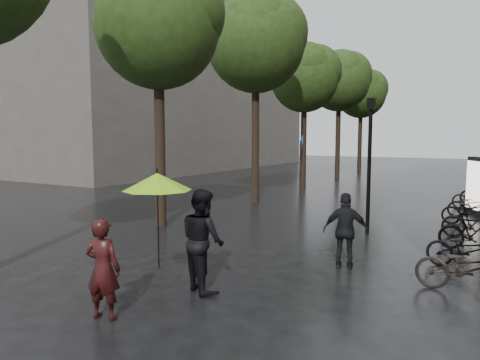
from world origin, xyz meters
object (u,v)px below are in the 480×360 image
Objects in this scene: parked_bicycles at (474,217)px; lamp_post at (370,152)px; pedestrian_walking at (346,231)px; person_burgundy at (103,269)px; ad_lightbox at (479,187)px; person_black at (203,240)px.

lamp_post is (-2.69, -1.65, 1.91)m from parked_bicycles.
lamp_post is (-0.38, 3.60, 1.56)m from pedestrian_walking.
ad_lightbox reaches higher than person_burgundy.
lamp_post is at bearing -119.52° from person_burgundy.
lamp_post is at bearing -75.09° from person_black.
person_burgundy is 0.97× the size of pedestrian_walking.
parked_bicycles is (4.19, 7.88, -0.47)m from person_black.
person_black is 8.94m from parked_bicycles.
person_black is 6.57m from lamp_post.
pedestrian_walking is (2.50, 4.42, 0.03)m from person_burgundy.
ad_lightbox is (4.86, 12.80, 0.27)m from person_burgundy.
lamp_post is (2.12, 8.02, 1.58)m from person_burgundy.
ad_lightbox reaches higher than pedestrian_walking.
pedestrian_walking is at bearing -83.94° from lamp_post.
lamp_post is at bearing -98.41° from pedestrian_walking.
lamp_post is at bearing -148.52° from parked_bicycles.
parked_bicycles is (4.81, 9.67, -0.32)m from person_burgundy.
person_burgundy is at bearing -116.45° from parked_bicycles.
ad_lightbox is 0.54× the size of lamp_post.
parked_bicycles is at bearing -115.51° from ad_lightbox.
person_burgundy is 8.45m from lamp_post.
person_burgundy is 13.69m from ad_lightbox.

